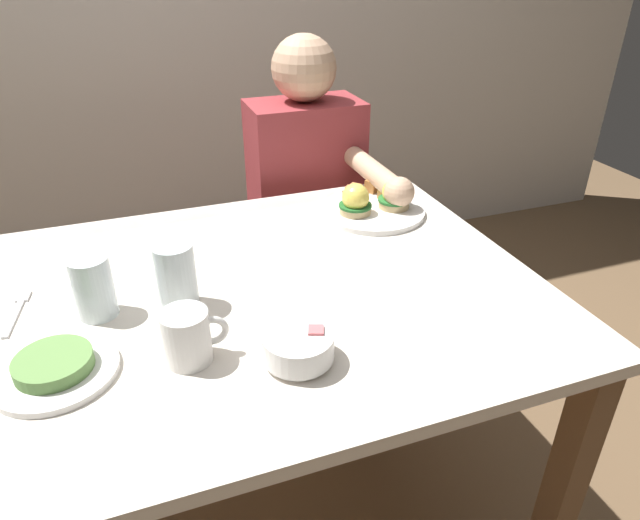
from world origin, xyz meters
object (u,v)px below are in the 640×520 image
object	(u,v)px
fruit_bowl	(298,348)
side_plate	(55,368)
eggs_benedict_plate	(373,204)
water_glass_far	(177,279)
diner_person	(310,198)
fork	(17,310)
dining_table	(250,332)
coffee_mug	(188,335)
water_glass_near	(94,290)

from	to	relation	value
fruit_bowl	side_plate	size ratio (longest dim) A/B	0.60
eggs_benedict_plate	side_plate	size ratio (longest dim) A/B	1.35
water_glass_far	diner_person	distance (m)	0.79
fork	water_glass_far	xyz separation A→B (m)	(0.30, -0.09, 0.06)
side_plate	water_glass_far	bearing A→B (deg)	31.73
dining_table	diner_person	distance (m)	0.69
coffee_mug	side_plate	bearing A→B (deg)	170.65
dining_table	coffee_mug	size ratio (longest dim) A/B	10.79
fork	diner_person	xyz separation A→B (m)	(0.77, 0.52, -0.09)
dining_table	water_glass_near	world-z (taller)	water_glass_near
coffee_mug	water_glass_far	xyz separation A→B (m)	(0.00, 0.17, 0.01)
dining_table	diner_person	xyz separation A→B (m)	(0.34, 0.60, 0.02)
eggs_benedict_plate	side_plate	xyz separation A→B (m)	(-0.75, -0.40, -0.01)
dining_table	fruit_bowl	xyz separation A→B (m)	(0.03, -0.25, 0.14)
eggs_benedict_plate	coffee_mug	bearing A→B (deg)	-141.12
side_plate	diner_person	distance (m)	1.02
fork	water_glass_near	distance (m)	0.17
coffee_mug	water_glass_near	bearing A→B (deg)	126.66
coffee_mug	fork	world-z (taller)	coffee_mug
coffee_mug	eggs_benedict_plate	bearing A→B (deg)	38.88
eggs_benedict_plate	coffee_mug	size ratio (longest dim) A/B	2.43
coffee_mug	fruit_bowl	bearing A→B (deg)	-21.92
eggs_benedict_plate	water_glass_far	distance (m)	0.60
dining_table	diner_person	bearing A→B (deg)	60.27
side_plate	water_glass_near	bearing A→B (deg)	66.47
dining_table	eggs_benedict_plate	world-z (taller)	eggs_benedict_plate
fruit_bowl	coffee_mug	xyz separation A→B (m)	(-0.17, 0.07, 0.02)
fruit_bowl	diner_person	size ratio (longest dim) A/B	0.11
diner_person	eggs_benedict_plate	bearing A→B (deg)	-80.84
fruit_bowl	side_plate	world-z (taller)	fruit_bowl
dining_table	fork	xyz separation A→B (m)	(-0.43, 0.08, 0.11)
water_glass_far	coffee_mug	bearing A→B (deg)	-91.65
fork	water_glass_far	size ratio (longest dim) A/B	1.17
coffee_mug	fork	distance (m)	0.39
fruit_bowl	diner_person	distance (m)	0.91
dining_table	fruit_bowl	world-z (taller)	fruit_bowl
water_glass_near	water_glass_far	xyz separation A→B (m)	(0.15, -0.02, 0.01)
water_glass_near	water_glass_far	distance (m)	0.15
fruit_bowl	coffee_mug	size ratio (longest dim) A/B	1.08
side_plate	fruit_bowl	bearing A→B (deg)	-15.11
fruit_bowl	coffee_mug	distance (m)	0.18
fork	water_glass_far	world-z (taller)	water_glass_far
fruit_bowl	water_glass_near	xyz separation A→B (m)	(-0.31, 0.26, 0.02)
water_glass_far	diner_person	size ratio (longest dim) A/B	0.12
fork	water_glass_far	bearing A→B (deg)	-16.27
dining_table	fruit_bowl	size ratio (longest dim) A/B	10.00
water_glass_near	water_glass_far	size ratio (longest dim) A/B	0.91
dining_table	side_plate	xyz separation A→B (m)	(-0.35, -0.14, 0.12)
dining_table	water_glass_near	distance (m)	0.33
eggs_benedict_plate	fork	distance (m)	0.85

